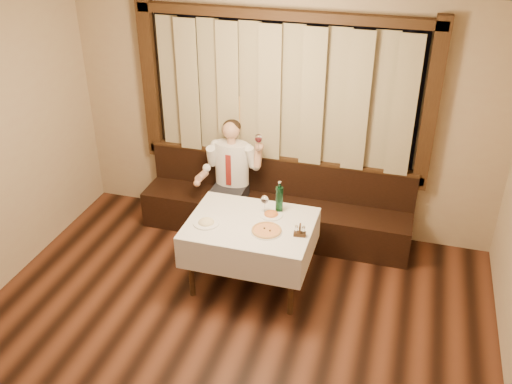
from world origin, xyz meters
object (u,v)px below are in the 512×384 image
(dining_table, at_px, (251,231))
(pasta_red, at_px, (271,213))
(banquette, at_px, (275,210))
(pizza, at_px, (267,230))
(seated_man, at_px, (230,170))
(green_bottle, at_px, (279,199))
(cruet_caddy, at_px, (300,232))
(pasta_cream, at_px, (206,221))

(dining_table, relative_size, pasta_red, 5.33)
(banquette, bearing_deg, pizza, -80.02)
(dining_table, distance_m, pizza, 0.26)
(pasta_red, distance_m, seated_man, 1.02)
(dining_table, distance_m, green_bottle, 0.45)
(banquette, bearing_deg, cruet_caddy, -64.71)
(pasta_cream, xyz_separation_m, cruet_caddy, (0.95, 0.05, 0.01))
(pasta_red, relative_size, seated_man, 0.17)
(banquette, relative_size, pizza, 10.19)
(green_bottle, relative_size, seated_man, 0.25)
(pizza, distance_m, green_bottle, 0.43)
(pasta_cream, xyz_separation_m, seated_man, (-0.10, 1.08, 0.02))
(banquette, distance_m, pasta_red, 0.98)
(pizza, height_order, seated_man, seated_man)
(pasta_cream, relative_size, seated_man, 0.19)
(cruet_caddy, distance_m, seated_man, 1.48)
(dining_table, distance_m, pasta_red, 0.29)
(dining_table, xyz_separation_m, pasta_cream, (-0.42, -0.15, 0.14))
(pizza, bearing_deg, seated_man, 124.56)
(dining_table, xyz_separation_m, cruet_caddy, (0.53, -0.10, 0.15))
(banquette, distance_m, green_bottle, 0.97)
(banquette, distance_m, pasta_cream, 1.34)
(banquette, distance_m, cruet_caddy, 1.33)
(pasta_red, distance_m, cruet_caddy, 0.46)
(pasta_cream, relative_size, cruet_caddy, 2.04)
(banquette, height_order, cruet_caddy, banquette)
(pasta_red, bearing_deg, pizza, -83.55)
(dining_table, xyz_separation_m, pasta_red, (0.17, 0.19, 0.14))
(cruet_caddy, bearing_deg, pizza, 177.45)
(banquette, xyz_separation_m, cruet_caddy, (0.53, -1.12, 0.49))
(dining_table, relative_size, cruet_caddy, 9.85)
(pizza, xyz_separation_m, pasta_cream, (-0.62, -0.03, 0.02))
(pizza, height_order, pasta_cream, pasta_cream)
(dining_table, bearing_deg, pasta_cream, -160.45)
(banquette, height_order, dining_table, banquette)
(pasta_red, height_order, pasta_cream, pasta_cream)
(green_bottle, xyz_separation_m, seated_man, (-0.75, 0.65, -0.09))
(cruet_caddy, bearing_deg, green_bottle, 122.23)
(seated_man, bearing_deg, pasta_cream, -84.49)
(pizza, bearing_deg, dining_table, 149.44)
(dining_table, height_order, green_bottle, green_bottle)
(cruet_caddy, bearing_deg, banquette, 109.22)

